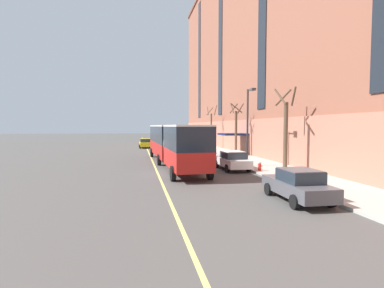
{
  "coord_description": "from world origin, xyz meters",
  "views": [
    {
      "loc": [
        -2.38,
        -22.57,
        3.6
      ],
      "look_at": [
        3.04,
        7.05,
        1.8
      ],
      "focal_mm": 28.0,
      "sensor_mm": 36.0,
      "label": 1
    }
  ],
  "objects": [
    {
      "name": "taxi_cab",
      "position": [
        -1.12,
        27.36,
        0.78
      ],
      "size": [
        2.07,
        4.46,
        1.56
      ],
      "color": "yellow",
      "rests_on": "ground"
    },
    {
      "name": "parked_car_darkgray_3",
      "position": [
        5.17,
        -9.52,
        0.78
      ],
      "size": [
        1.98,
        4.35,
        1.56
      ],
      "color": "#4C4C51",
      "rests_on": "ground"
    },
    {
      "name": "ground_plane",
      "position": [
        0.0,
        0.0,
        0.0
      ],
      "size": [
        260.0,
        260.0,
        0.0
      ],
      "primitive_type": "plane",
      "color": "#4C4947"
    },
    {
      "name": "fire_hydrant",
      "position": [
        6.95,
        -0.8,
        0.49
      ],
      "size": [
        0.42,
        0.24,
        0.72
      ],
      "color": "red",
      "rests_on": "sidewalk"
    },
    {
      "name": "street_lamp",
      "position": [
        7.05,
        1.94,
        4.23
      ],
      "size": [
        0.36,
        1.48,
        6.63
      ],
      "color": "#2D2D30",
      "rests_on": "sidewalk"
    },
    {
      "name": "city_bus",
      "position": [
        0.81,
        4.94,
        2.13
      ],
      "size": [
        3.5,
        19.1,
        3.69
      ],
      "color": "red",
      "rests_on": "ground"
    },
    {
      "name": "sidewalk",
      "position": [
        8.71,
        3.0,
        0.07
      ],
      "size": [
        4.51,
        160.0,
        0.15
      ],
      "primitive_type": "cube",
      "color": "#ADA89E",
      "rests_on": "ground"
    },
    {
      "name": "parked_car_white_4",
      "position": [
        5.3,
        0.98,
        0.78
      ],
      "size": [
        2.05,
        4.68,
        1.56
      ],
      "color": "silver",
      "rests_on": "ground"
    },
    {
      "name": "parked_car_navy_2",
      "position": [
        5.4,
        24.69,
        0.78
      ],
      "size": [
        2.05,
        4.44,
        1.56
      ],
      "color": "navy",
      "rests_on": "ground"
    },
    {
      "name": "street_tree_far_downtown",
      "position": [
        8.96,
        22.75,
        3.37
      ],
      "size": [
        1.43,
        1.46,
        6.69
      ],
      "color": "brown",
      "rests_on": "sidewalk"
    },
    {
      "name": "lane_centerline",
      "position": [
        -0.88,
        3.0,
        0.0
      ],
      "size": [
        0.16,
        140.0,
        0.01
      ],
      "primitive_type": "cube",
      "color": "#E0D66B",
      "rests_on": "ground"
    },
    {
      "name": "street_tree_mid_block",
      "position": [
        8.95,
        -1.03,
        3.3
      ],
      "size": [
        1.59,
        1.55,
        6.44
      ],
      "color": "brown",
      "rests_on": "sidewalk"
    },
    {
      "name": "parked_car_champagne_0",
      "position": [
        5.28,
        14.65,
        0.78
      ],
      "size": [
        2.11,
        4.47,
        1.56
      ],
      "color": "#BCAD89",
      "rests_on": "ground"
    },
    {
      "name": "street_tree_far_uptown",
      "position": [
        8.94,
        10.83,
        3.32
      ],
      "size": [
        1.6,
        1.6,
        6.19
      ],
      "color": "brown",
      "rests_on": "sidewalk"
    }
  ]
}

